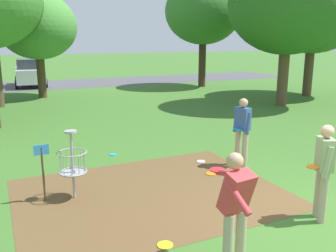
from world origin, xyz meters
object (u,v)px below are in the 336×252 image
object	(u,v)px
disc_golf_basket	(69,162)
frisbee_by_tee	(211,174)
player_waiting_left	(324,167)
player_throwing	(235,207)
frisbee_far_left	(201,161)
frisbee_far_right	(113,155)
tree_far_center	(314,11)
player_foreground_watching	(242,128)
tree_far_right	(288,3)
tree_mid_right	(203,12)
frisbee_near_basket	(165,245)
parked_car_center_left	(30,73)
tree_mid_center	(37,26)

from	to	relation	value
disc_golf_basket	frisbee_by_tee	size ratio (longest dim) A/B	5.42
player_waiting_left	player_throwing	bearing A→B (deg)	-164.28
player_waiting_left	frisbee_far_left	world-z (taller)	player_waiting_left
player_throwing	player_waiting_left	xyz separation A→B (m)	(2.29, 0.65, -0.02)
frisbee_far_right	tree_far_center	size ratio (longest dim) A/B	0.03
player_foreground_watching	tree_far_right	world-z (taller)	tree_far_right
player_throwing	player_waiting_left	size ratio (longest dim) A/B	1.00
frisbee_far_right	tree_mid_right	size ratio (longest dim) A/B	0.03
frisbee_near_basket	parked_car_center_left	world-z (taller)	parked_car_center_left
player_throwing	tree_mid_right	distance (m)	20.80
frisbee_far_right	tree_mid_center	world-z (taller)	tree_mid_center
frisbee_far_left	parked_car_center_left	distance (m)	18.97
player_throwing	parked_car_center_left	bearing A→B (deg)	91.02
tree_far_right	parked_car_center_left	size ratio (longest dim) A/B	1.64
player_waiting_left	tree_mid_right	distance (m)	19.22
disc_golf_basket	tree_far_center	world-z (taller)	tree_far_center
tree_far_center	tree_mid_right	bearing A→B (deg)	118.09
tree_mid_center	tree_far_right	bearing A→B (deg)	-36.78
frisbee_far_right	tree_far_right	size ratio (longest dim) A/B	0.03
player_throwing	parked_car_center_left	xyz separation A→B (m)	(-0.41, 23.01, -0.06)
tree_far_right	frisbee_far_left	bearing A→B (deg)	-144.18
frisbee_near_basket	parked_car_center_left	distance (m)	22.01
player_foreground_watching	tree_far_center	distance (m)	13.79
player_foreground_watching	frisbee_far_right	world-z (taller)	player_foreground_watching
disc_golf_basket	tree_far_center	bearing A→B (deg)	29.20
parked_car_center_left	frisbee_far_right	bearing A→B (deg)	-88.31
disc_golf_basket	frisbee_far_left	bearing A→B (deg)	13.11
player_throwing	player_waiting_left	distance (m)	2.38
player_waiting_left	frisbee_by_tee	world-z (taller)	player_waiting_left
disc_golf_basket	player_throwing	world-z (taller)	player_throwing
frisbee_far_left	player_foreground_watching	bearing A→B (deg)	-40.89
frisbee_far_right	parked_car_center_left	bearing A→B (deg)	91.69
frisbee_far_left	tree_far_right	world-z (taller)	tree_far_right
frisbee_far_left	frisbee_far_right	bearing A→B (deg)	140.76
tree_far_center	disc_golf_basket	bearing A→B (deg)	-150.80
tree_mid_center	tree_far_center	size ratio (longest dim) A/B	0.80
player_throwing	parked_car_center_left	world-z (taller)	parked_car_center_left
player_waiting_left	frisbee_far_right	world-z (taller)	player_waiting_left
tree_mid_center	frisbee_far_left	bearing A→B (deg)	-79.98
player_waiting_left	tree_far_right	world-z (taller)	tree_far_right
player_waiting_left	tree_far_right	bearing A→B (deg)	50.90
player_foreground_watching	tree_far_right	distance (m)	10.10
disc_golf_basket	tree_far_center	xyz separation A→B (m)	(14.78, 8.26, 3.86)
disc_golf_basket	player_waiting_left	xyz separation A→B (m)	(3.78, -2.77, 0.21)
frisbee_near_basket	frisbee_far_left	bearing A→B (deg)	51.76
frisbee_by_tee	frisbee_far_left	bearing A→B (deg)	74.82
player_foreground_watching	player_waiting_left	size ratio (longest dim) A/B	1.00
frisbee_far_left	tree_far_center	world-z (taller)	tree_far_center
disc_golf_basket	frisbee_far_left	size ratio (longest dim) A/B	6.58
frisbee_by_tee	parked_car_center_left	bearing A→B (deg)	96.29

